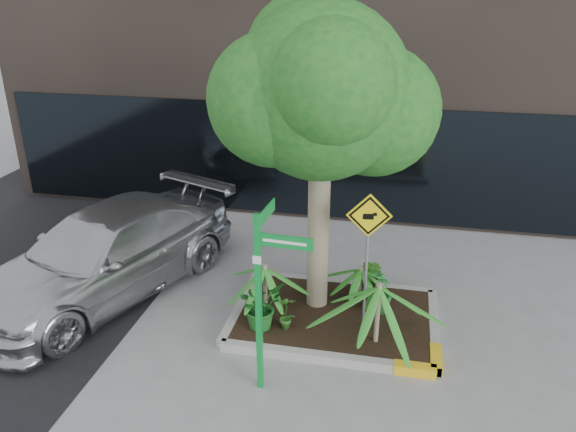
% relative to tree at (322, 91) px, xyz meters
% --- Properties ---
extents(ground, '(80.00, 80.00, 0.00)m').
position_rel_tree_xyz_m(ground, '(0.15, -0.61, -3.72)').
color(ground, gray).
rests_on(ground, ground).
extents(planter, '(3.35, 2.36, 0.15)m').
position_rel_tree_xyz_m(planter, '(0.38, -0.33, -3.61)').
color(planter, '#9E9E99').
rests_on(planter, ground).
extents(tree, '(3.39, 3.01, 5.09)m').
position_rel_tree_xyz_m(tree, '(0.00, 0.00, 0.00)').
color(tree, gray).
rests_on(tree, ground).
extents(palm_front, '(1.12, 1.12, 1.25)m').
position_rel_tree_xyz_m(palm_front, '(1.05, -0.93, -2.63)').
color(palm_front, gray).
rests_on(palm_front, ground).
extents(palm_left, '(0.99, 0.99, 1.10)m').
position_rel_tree_xyz_m(palm_left, '(-0.78, -0.48, -2.74)').
color(palm_left, gray).
rests_on(palm_left, ground).
extents(palm_back, '(0.74, 0.74, 0.82)m').
position_rel_tree_xyz_m(palm_back, '(0.71, 0.16, -2.95)').
color(palm_back, gray).
rests_on(palm_back, ground).
extents(parked_car, '(3.91, 5.61, 1.51)m').
position_rel_tree_xyz_m(parked_car, '(-3.75, -0.15, -2.96)').
color(parked_car, '#AEAFB3').
rests_on(parked_car, ground).
extents(shrub_a, '(0.96, 0.96, 0.77)m').
position_rel_tree_xyz_m(shrub_a, '(-0.75, -0.90, -3.18)').
color(shrub_a, '#19591C').
rests_on(shrub_a, planter).
extents(shrub_b, '(0.48, 0.48, 0.72)m').
position_rel_tree_xyz_m(shrub_b, '(1.05, -0.07, -3.20)').
color(shrub_b, '#1D6223').
rests_on(shrub_b, planter).
extents(shrub_c, '(0.37, 0.37, 0.60)m').
position_rel_tree_xyz_m(shrub_c, '(-0.35, -0.87, -3.27)').
color(shrub_c, '#2B5E1D').
rests_on(shrub_c, planter).
extents(shrub_d, '(0.57, 0.57, 0.74)m').
position_rel_tree_xyz_m(shrub_d, '(0.86, 0.37, -3.20)').
color(shrub_d, '#2A5A1A').
rests_on(shrub_d, planter).
extents(street_sign_post, '(0.77, 0.78, 2.60)m').
position_rel_tree_xyz_m(street_sign_post, '(-0.40, -2.06, -2.11)').
color(street_sign_post, '#0D9434').
rests_on(street_sign_post, ground).
extents(cattle_sign, '(0.68, 0.25, 2.22)m').
position_rel_tree_xyz_m(cattle_sign, '(0.82, -0.50, -2.07)').
color(cattle_sign, slate).
rests_on(cattle_sign, ground).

